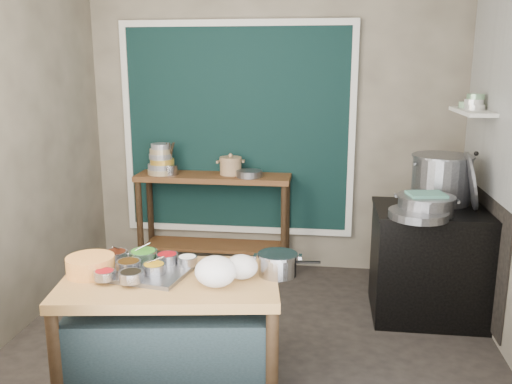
# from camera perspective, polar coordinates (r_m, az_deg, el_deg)

# --- Properties ---
(floor) EXTENTS (3.50, 3.00, 0.02)m
(floor) POSITION_cam_1_polar(r_m,az_deg,el_deg) (4.15, -0.32, -15.10)
(floor) COLOR #302A24
(floor) RESTS_ON ground
(back_wall) EXTENTS (3.50, 0.02, 2.80)m
(back_wall) POSITION_cam_1_polar(r_m,az_deg,el_deg) (5.18, 1.93, 7.06)
(back_wall) COLOR gray
(back_wall) RESTS_ON floor
(left_wall) EXTENTS (0.02, 3.00, 2.80)m
(left_wall) POSITION_cam_1_polar(r_m,az_deg,el_deg) (4.30, -24.38, 4.59)
(left_wall) COLOR gray
(left_wall) RESTS_ON floor
(curtain_panel) EXTENTS (2.10, 0.02, 1.90)m
(curtain_panel) POSITION_cam_1_polar(r_m,az_deg,el_deg) (5.19, -1.99, 6.52)
(curtain_panel) COLOR black
(curtain_panel) RESTS_ON back_wall
(curtain_frame) EXTENTS (2.22, 0.03, 2.02)m
(curtain_frame) POSITION_cam_1_polar(r_m,az_deg,el_deg) (5.18, -2.01, 6.51)
(curtain_frame) COLOR beige
(curtain_frame) RESTS_ON back_wall
(tile_panel) EXTENTS (0.02, 1.70, 1.70)m
(tile_panel) POSITION_cam_1_polar(r_m,az_deg,el_deg) (4.35, 24.47, 10.65)
(tile_panel) COLOR #B2B2AA
(tile_panel) RESTS_ON right_wall
(soot_patch) EXTENTS (0.01, 1.30, 1.30)m
(soot_patch) POSITION_cam_1_polar(r_m,az_deg,el_deg) (4.62, 22.81, -3.64)
(soot_patch) COLOR black
(soot_patch) RESTS_ON right_wall
(wall_shelf) EXTENTS (0.22, 0.70, 0.03)m
(wall_shelf) POSITION_cam_1_polar(r_m,az_deg,el_deg) (4.62, 21.86, 7.86)
(wall_shelf) COLOR beige
(wall_shelf) RESTS_ON right_wall
(prep_table) EXTENTS (1.34, 0.89, 0.75)m
(prep_table) POSITION_cam_1_polar(r_m,az_deg,el_deg) (3.39, -8.81, -14.79)
(prep_table) COLOR olive
(prep_table) RESTS_ON floor
(back_counter) EXTENTS (1.45, 0.40, 0.95)m
(back_counter) POSITION_cam_1_polar(r_m,az_deg,el_deg) (5.22, -4.42, -3.29)
(back_counter) COLOR brown
(back_counter) RESTS_ON floor
(stove_block) EXTENTS (0.90, 0.68, 0.85)m
(stove_block) POSITION_cam_1_polar(r_m,az_deg,el_deg) (4.52, 18.02, -7.27)
(stove_block) COLOR black
(stove_block) RESTS_ON floor
(stove_top) EXTENTS (0.92, 0.69, 0.03)m
(stove_top) POSITION_cam_1_polar(r_m,az_deg,el_deg) (4.39, 18.43, -1.88)
(stove_top) COLOR black
(stove_top) RESTS_ON stove_block
(condiment_tray) EXTENTS (0.61, 0.49, 0.02)m
(condiment_tray) POSITION_cam_1_polar(r_m,az_deg,el_deg) (3.33, -11.98, -8.14)
(condiment_tray) COLOR gray
(condiment_tray) RESTS_ON prep_table
(condiment_bowls) EXTENTS (0.59, 0.47, 0.07)m
(condiment_bowls) POSITION_cam_1_polar(r_m,az_deg,el_deg) (3.34, -12.02, -7.32)
(condiment_bowls) COLOR gray
(condiment_bowls) RESTS_ON condiment_tray
(yellow_basin) EXTENTS (0.30, 0.30, 0.11)m
(yellow_basin) POSITION_cam_1_polar(r_m,az_deg,el_deg) (3.37, -17.02, -7.40)
(yellow_basin) COLOR #E38E40
(yellow_basin) RESTS_ON prep_table
(saucepan) EXTENTS (0.27, 0.27, 0.13)m
(saucepan) POSITION_cam_1_polar(r_m,az_deg,el_deg) (3.22, 2.29, -7.59)
(saucepan) COLOR gray
(saucepan) RESTS_ON prep_table
(plastic_bag_a) EXTENTS (0.25, 0.21, 0.18)m
(plastic_bag_a) POSITION_cam_1_polar(r_m,az_deg,el_deg) (3.06, -4.27, -8.34)
(plastic_bag_a) COLOR white
(plastic_bag_a) RESTS_ON prep_table
(plastic_bag_b) EXTENTS (0.19, 0.16, 0.14)m
(plastic_bag_b) POSITION_cam_1_polar(r_m,az_deg,el_deg) (3.16, -1.54, -7.88)
(plastic_bag_b) COLOR white
(plastic_bag_b) RESTS_ON prep_table
(bowl_stack) EXTENTS (0.26, 0.26, 0.29)m
(bowl_stack) POSITION_cam_1_polar(r_m,az_deg,el_deg) (5.18, -9.92, 3.26)
(bowl_stack) COLOR tan
(bowl_stack) RESTS_ON back_counter
(utensil_cup) EXTENTS (0.17, 0.17, 0.09)m
(utensil_cup) POSITION_cam_1_polar(r_m,az_deg,el_deg) (5.15, -9.02, 2.34)
(utensil_cup) COLOR gray
(utensil_cup) RESTS_ON back_counter
(ceramic_crock) EXTENTS (0.27, 0.27, 0.15)m
(ceramic_crock) POSITION_cam_1_polar(r_m,az_deg,el_deg) (5.09, -2.69, 2.66)
(ceramic_crock) COLOR #9B7554
(ceramic_crock) RESTS_ON back_counter
(wide_bowl) EXTENTS (0.30, 0.30, 0.06)m
(wide_bowl) POSITION_cam_1_polar(r_m,az_deg,el_deg) (4.98, -0.71, 1.94)
(wide_bowl) COLOR gray
(wide_bowl) RESTS_ON back_counter
(stock_pot) EXTENTS (0.64, 0.64, 0.38)m
(stock_pot) POSITION_cam_1_polar(r_m,az_deg,el_deg) (4.56, 18.92, 1.32)
(stock_pot) COLOR gray
(stock_pot) RESTS_ON stove_top
(pot_lid) EXTENTS (0.16, 0.46, 0.44)m
(pot_lid) POSITION_cam_1_polar(r_m,az_deg,el_deg) (4.42, 21.69, 1.10)
(pot_lid) COLOR gray
(pot_lid) RESTS_ON stove_top
(steamer) EXTENTS (0.55, 0.55, 0.14)m
(steamer) POSITION_cam_1_polar(r_m,az_deg,el_deg) (4.19, 17.42, -1.30)
(steamer) COLOR gray
(steamer) RESTS_ON stove_top
(green_cloth) EXTENTS (0.29, 0.25, 0.02)m
(green_cloth) POSITION_cam_1_polar(r_m,az_deg,el_deg) (4.17, 17.50, -0.23)
(green_cloth) COLOR #4E856A
(green_cloth) RESTS_ON steamer
(shallow_pan) EXTENTS (0.45, 0.45, 0.06)m
(shallow_pan) POSITION_cam_1_polar(r_m,az_deg,el_deg) (4.08, 16.72, -2.27)
(shallow_pan) COLOR gray
(shallow_pan) RESTS_ON stove_top
(shelf_bowl_stack) EXTENTS (0.15, 0.15, 0.12)m
(shelf_bowl_stack) POSITION_cam_1_polar(r_m,az_deg,el_deg) (4.60, 21.98, 8.74)
(shelf_bowl_stack) COLOR silver
(shelf_bowl_stack) RESTS_ON wall_shelf
(shelf_bowl_green) EXTENTS (0.16, 0.16, 0.05)m
(shelf_bowl_green) POSITION_cam_1_polar(r_m,az_deg,el_deg) (4.80, 21.37, 8.54)
(shelf_bowl_green) COLOR gray
(shelf_bowl_green) RESTS_ON wall_shelf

